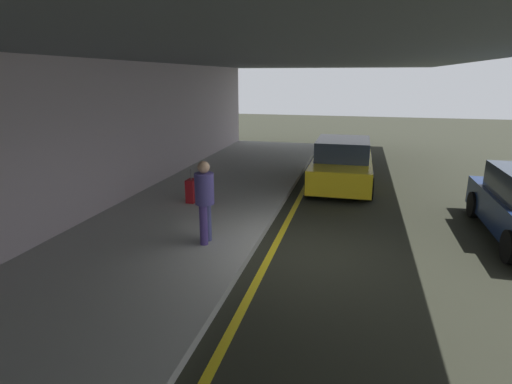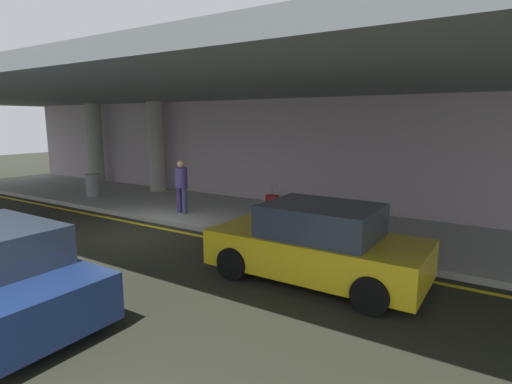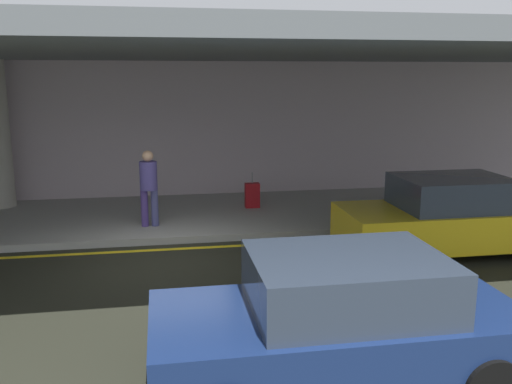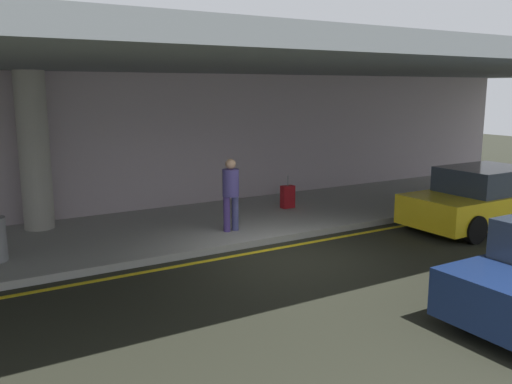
% 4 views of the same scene
% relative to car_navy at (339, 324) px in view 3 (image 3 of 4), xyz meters
% --- Properties ---
extents(ground_plane, '(60.00, 60.00, 0.00)m').
position_rel_car_navy_xyz_m(ground_plane, '(-1.90, 4.63, -0.71)').
color(ground_plane, black).
extents(sidewalk, '(26.00, 4.20, 0.15)m').
position_rel_car_navy_xyz_m(sidewalk, '(-1.90, 7.73, -0.64)').
color(sidewalk, '#A1A29D').
rests_on(sidewalk, ground).
extents(lane_stripe_yellow, '(26.00, 0.14, 0.01)m').
position_rel_car_navy_xyz_m(lane_stripe_yellow, '(-1.90, 5.30, -0.71)').
color(lane_stripe_yellow, yellow).
rests_on(lane_stripe_yellow, ground).
extents(ceiling_overhang, '(28.00, 13.20, 0.30)m').
position_rel_car_navy_xyz_m(ceiling_overhang, '(-1.90, 7.23, 3.24)').
color(ceiling_overhang, slate).
rests_on(ceiling_overhang, support_column_far_left).
extents(terminal_back_wall, '(26.00, 0.30, 3.80)m').
position_rel_car_navy_xyz_m(terminal_back_wall, '(-1.90, 9.98, 1.19)').
color(terminal_back_wall, '#BAAAB3').
rests_on(terminal_back_wall, ground).
extents(car_navy, '(4.10, 1.92, 1.50)m').
position_rel_car_navy_xyz_m(car_navy, '(0.00, 0.00, 0.00)').
color(car_navy, navy).
rests_on(car_navy, ground).
extents(car_yellow_taxi, '(4.10, 1.92, 1.50)m').
position_rel_car_navy_xyz_m(car_yellow_taxi, '(3.58, 4.22, 0.00)').
color(car_yellow_taxi, yellow).
rests_on(car_yellow_taxi, ground).
extents(traveler_with_luggage, '(0.38, 0.38, 1.68)m').
position_rel_car_navy_xyz_m(traveler_with_luggage, '(-2.16, 6.63, 0.40)').
color(traveler_with_luggage, '#483680').
rests_on(traveler_with_luggage, sidewalk).
extents(suitcase_upright_primary, '(0.36, 0.22, 0.90)m').
position_rel_car_navy_xyz_m(suitcase_upright_primary, '(0.36, 7.99, -0.25)').
color(suitcase_upright_primary, '#A2141A').
rests_on(suitcase_upright_primary, sidewalk).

